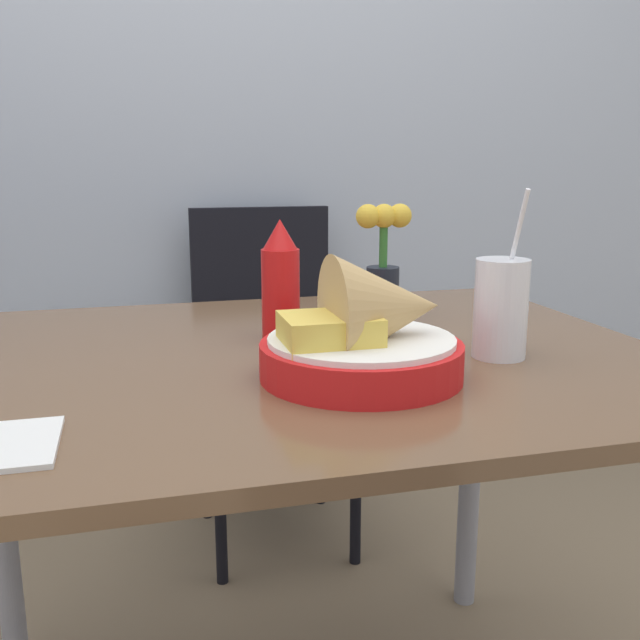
{
  "coord_description": "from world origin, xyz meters",
  "views": [
    {
      "loc": [
        -0.24,
        -1.04,
        1.07
      ],
      "look_at": [
        0.03,
        -0.05,
        0.84
      ],
      "focal_mm": 40.0,
      "sensor_mm": 36.0,
      "label": 1
    }
  ],
  "objects_px": {
    "chair_far_window": "(267,345)",
    "drink_cup": "(501,312)",
    "ketchup_bottle": "(279,282)",
    "food_basket": "(370,335)",
    "flower_vase": "(383,260)"
  },
  "relations": [
    {
      "from": "chair_far_window",
      "to": "drink_cup",
      "type": "bearing_deg",
      "value": -80.41
    },
    {
      "from": "chair_far_window",
      "to": "ketchup_bottle",
      "type": "bearing_deg",
      "value": -99.09
    },
    {
      "from": "food_basket",
      "to": "ketchup_bottle",
      "type": "relative_size",
      "value": 1.4
    },
    {
      "from": "chair_far_window",
      "to": "drink_cup",
      "type": "xyz_separation_m",
      "value": [
        0.17,
        -1.0,
        0.29
      ]
    },
    {
      "from": "flower_vase",
      "to": "chair_far_window",
      "type": "bearing_deg",
      "value": 97.84
    },
    {
      "from": "food_basket",
      "to": "chair_far_window",
      "type": "bearing_deg",
      "value": 87.04
    },
    {
      "from": "flower_vase",
      "to": "food_basket",
      "type": "bearing_deg",
      "value": -112.45
    },
    {
      "from": "food_basket",
      "to": "ketchup_bottle",
      "type": "height_order",
      "value": "ketchup_bottle"
    },
    {
      "from": "chair_far_window",
      "to": "ketchup_bottle",
      "type": "height_order",
      "value": "ketchup_bottle"
    },
    {
      "from": "ketchup_bottle",
      "to": "food_basket",
      "type": "bearing_deg",
      "value": -73.07
    },
    {
      "from": "ketchup_bottle",
      "to": "drink_cup",
      "type": "xyz_separation_m",
      "value": [
        0.3,
        -0.2,
        -0.03
      ]
    },
    {
      "from": "flower_vase",
      "to": "drink_cup",
      "type": "bearing_deg",
      "value": -76.63
    },
    {
      "from": "food_basket",
      "to": "drink_cup",
      "type": "height_order",
      "value": "drink_cup"
    },
    {
      "from": "chair_far_window",
      "to": "ketchup_bottle",
      "type": "relative_size",
      "value": 4.71
    },
    {
      "from": "chair_far_window",
      "to": "drink_cup",
      "type": "relative_size",
      "value": 3.69
    }
  ]
}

